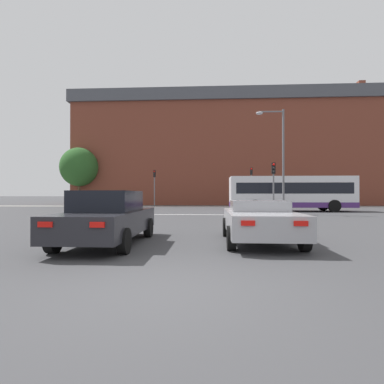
% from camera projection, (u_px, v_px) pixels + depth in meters
% --- Properties ---
extents(ground_plane, '(400.00, 400.00, 0.00)m').
position_uv_depth(ground_plane, '(167.00, 291.00, 4.49)').
color(ground_plane, '#3D3D3F').
extents(stop_line_strip, '(8.80, 0.30, 0.01)m').
position_uv_depth(stop_line_strip, '(200.00, 215.00, 21.22)').
color(stop_line_strip, silver).
rests_on(stop_line_strip, ground_plane).
extents(far_pavement, '(69.78, 2.50, 0.01)m').
position_uv_depth(far_pavement, '(203.00, 206.00, 35.50)').
color(far_pavement, gray).
rests_on(far_pavement, ground_plane).
extents(brick_civic_building, '(43.62, 14.97, 17.54)m').
position_uv_depth(brick_civic_building, '(228.00, 153.00, 45.90)').
color(brick_civic_building, brown).
rests_on(brick_civic_building, ground_plane).
extents(car_saloon_left, '(2.00, 4.74, 1.55)m').
position_uv_depth(car_saloon_left, '(108.00, 217.00, 8.74)').
color(car_saloon_left, '#232328').
rests_on(car_saloon_left, ground_plane).
extents(car_roadster_right, '(2.10, 4.29, 1.26)m').
position_uv_depth(car_roadster_right, '(259.00, 220.00, 8.99)').
color(car_roadster_right, '#9E9EA3').
rests_on(car_roadster_right, ground_plane).
extents(bus_crossing_lead, '(10.31, 2.67, 2.96)m').
position_uv_depth(bus_crossing_lead, '(290.00, 193.00, 25.62)').
color(bus_crossing_lead, silver).
rests_on(bus_crossing_lead, ground_plane).
extents(traffic_light_far_right, '(0.26, 0.31, 4.49)m').
position_uv_depth(traffic_light_far_right, '(251.00, 181.00, 34.22)').
color(traffic_light_far_right, slate).
rests_on(traffic_light_far_right, ground_plane).
extents(traffic_light_near_right, '(0.26, 0.31, 3.74)m').
position_uv_depth(traffic_light_near_right, '(274.00, 179.00, 21.62)').
color(traffic_light_near_right, slate).
rests_on(traffic_light_near_right, ground_plane).
extents(traffic_light_far_left, '(0.26, 0.31, 4.26)m').
position_uv_depth(traffic_light_far_left, '(154.00, 182.00, 34.97)').
color(traffic_light_far_left, slate).
rests_on(traffic_light_far_left, ground_plane).
extents(street_lamp_junction, '(2.06, 0.36, 7.67)m').
position_uv_depth(street_lamp_junction, '(279.00, 151.00, 21.91)').
color(street_lamp_junction, slate).
rests_on(street_lamp_junction, ground_plane).
extents(pedestrian_waiting, '(0.42, 0.45, 1.81)m').
position_uv_depth(pedestrian_waiting, '(269.00, 197.00, 34.51)').
color(pedestrian_waiting, black).
rests_on(pedestrian_waiting, ground_plane).
extents(tree_by_building, '(4.81, 4.81, 7.53)m').
position_uv_depth(tree_by_building, '(79.00, 167.00, 38.99)').
color(tree_by_building, '#4C3823').
rests_on(tree_by_building, ground_plane).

